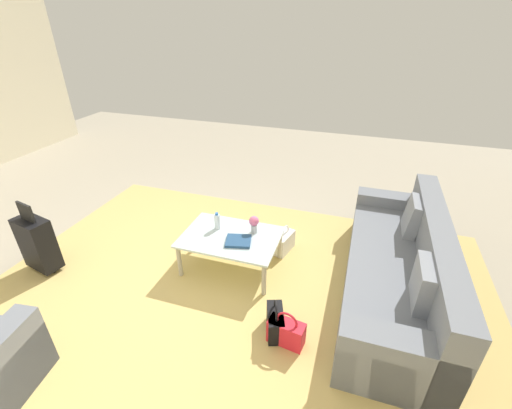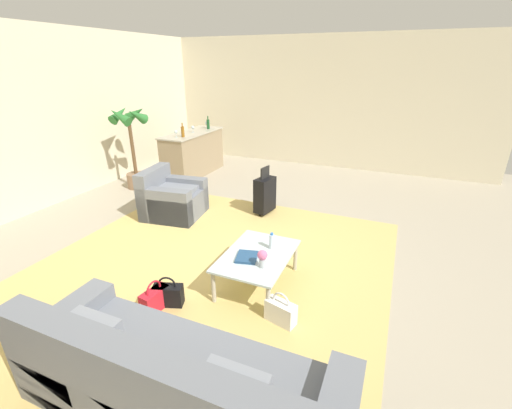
{
  "view_description": "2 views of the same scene",
  "coord_description": "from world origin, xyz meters",
  "px_view_note": "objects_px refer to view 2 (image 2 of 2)",
  "views": [
    {
      "loc": [
        -1.63,
        2.38,
        2.55
      ],
      "look_at": [
        -0.75,
        -0.34,
        0.96
      ],
      "focal_mm": 24.0,
      "sensor_mm": 36.0,
      "label": 1
    },
    {
      "loc": [
        -3.57,
        -1.83,
        2.47
      ],
      "look_at": [
        -0.29,
        -0.44,
        0.99
      ],
      "focal_mm": 24.0,
      "sensor_mm": 36.0,
      "label": 2
    }
  ],
  "objects_px": {
    "wine_glass_leftmost": "(176,132)",
    "suitcase_black": "(265,194)",
    "couch": "(174,391)",
    "wine_glass_right_of_centre": "(207,124)",
    "flower_vase": "(262,257)",
    "potted_palm": "(132,143)",
    "handbag_black": "(168,295)",
    "armchair": "(171,200)",
    "wine_bottle_green": "(208,124)",
    "wine_glass_left_of_centre": "(193,128)",
    "wine_bottle_amber": "(183,131)",
    "water_bottle": "(272,241)",
    "handbag_white": "(281,312)",
    "coffee_table": "(257,258)",
    "coffee_table_book": "(247,257)",
    "bar_console": "(193,153)",
    "handbag_red": "(155,299)"
  },
  "relations": [
    {
      "from": "couch",
      "to": "bar_console",
      "type": "distance_m",
      "value": 6.19
    },
    {
      "from": "water_bottle",
      "to": "wine_glass_left_of_centre",
      "type": "height_order",
      "value": "wine_glass_left_of_centre"
    },
    {
      "from": "wine_bottle_amber",
      "to": "handbag_white",
      "type": "xyz_separation_m",
      "value": [
        -3.47,
        -3.44,
        -0.98
      ]
    },
    {
      "from": "wine_glass_left_of_centre",
      "to": "wine_bottle_amber",
      "type": "bearing_deg",
      "value": -170.22
    },
    {
      "from": "armchair",
      "to": "coffee_table_book",
      "type": "xyz_separation_m",
      "value": [
        -1.41,
        -2.09,
        0.14
      ]
    },
    {
      "from": "flower_vase",
      "to": "handbag_black",
      "type": "height_order",
      "value": "flower_vase"
    },
    {
      "from": "wine_glass_right_of_centre",
      "to": "suitcase_black",
      "type": "xyz_separation_m",
      "value": [
        -2.12,
        -2.37,
        -0.75
      ]
    },
    {
      "from": "wine_bottle_green",
      "to": "handbag_red",
      "type": "height_order",
      "value": "wine_bottle_green"
    },
    {
      "from": "coffee_table",
      "to": "wine_glass_leftmost",
      "type": "height_order",
      "value": "wine_glass_leftmost"
    },
    {
      "from": "wine_glass_right_of_centre",
      "to": "handbag_white",
      "type": "relative_size",
      "value": 0.43
    },
    {
      "from": "flower_vase",
      "to": "potted_palm",
      "type": "distance_m",
      "value": 4.57
    },
    {
      "from": "couch",
      "to": "handbag_black",
      "type": "relative_size",
      "value": 6.94
    },
    {
      "from": "wine_glass_leftmost",
      "to": "handbag_white",
      "type": "distance_m",
      "value": 5.01
    },
    {
      "from": "suitcase_black",
      "to": "handbag_black",
      "type": "bearing_deg",
      "value": 178.82
    },
    {
      "from": "bar_console",
      "to": "wine_glass_right_of_centre",
      "type": "relative_size",
      "value": 11.65
    },
    {
      "from": "wine_glass_leftmost",
      "to": "suitcase_black",
      "type": "distance_m",
      "value": 2.66
    },
    {
      "from": "wine_bottle_amber",
      "to": "potted_palm",
      "type": "relative_size",
      "value": 0.17
    },
    {
      "from": "water_bottle",
      "to": "bar_console",
      "type": "height_order",
      "value": "bar_console"
    },
    {
      "from": "couch",
      "to": "wine_glass_right_of_centre",
      "type": "relative_size",
      "value": 16.1
    },
    {
      "from": "bar_console",
      "to": "suitcase_black",
      "type": "height_order",
      "value": "bar_console"
    },
    {
      "from": "water_bottle",
      "to": "coffee_table_book",
      "type": "xyz_separation_m",
      "value": [
        -0.32,
        0.18,
        -0.08
      ]
    },
    {
      "from": "bar_console",
      "to": "wine_bottle_green",
      "type": "xyz_separation_m",
      "value": [
        0.53,
        -0.12,
        0.6
      ]
    },
    {
      "from": "coffee_table_book",
      "to": "wine_bottle_amber",
      "type": "height_order",
      "value": "wine_bottle_amber"
    },
    {
      "from": "wine_glass_leftmost",
      "to": "wine_bottle_green",
      "type": "relative_size",
      "value": 0.51
    },
    {
      "from": "water_bottle",
      "to": "couch",
      "type": "bearing_deg",
      "value": 180.0
    },
    {
      "from": "armchair",
      "to": "flower_vase",
      "type": "relative_size",
      "value": 4.99
    },
    {
      "from": "flower_vase",
      "to": "wine_glass_right_of_centre",
      "type": "bearing_deg",
      "value": 36.56
    },
    {
      "from": "couch",
      "to": "potted_palm",
      "type": "xyz_separation_m",
      "value": [
        3.99,
        3.8,
        0.66
      ]
    },
    {
      "from": "wine_glass_right_of_centre",
      "to": "wine_bottle_green",
      "type": "xyz_separation_m",
      "value": [
        -0.08,
        -0.09,
        0.01
      ]
    },
    {
      "from": "suitcase_black",
      "to": "handbag_white",
      "type": "relative_size",
      "value": 2.37
    },
    {
      "from": "armchair",
      "to": "coffee_table",
      "type": "distance_m",
      "value": 2.52
    },
    {
      "from": "armchair",
      "to": "wine_bottle_green",
      "type": "bearing_deg",
      "value": 16.5
    },
    {
      "from": "armchair",
      "to": "water_bottle",
      "type": "xyz_separation_m",
      "value": [
        -1.09,
        -2.27,
        0.22
      ]
    },
    {
      "from": "wine_bottle_amber",
      "to": "wine_bottle_green",
      "type": "relative_size",
      "value": 1.0
    },
    {
      "from": "wine_bottle_green",
      "to": "suitcase_black",
      "type": "xyz_separation_m",
      "value": [
        -2.03,
        -2.28,
        -0.76
      ]
    },
    {
      "from": "coffee_table",
      "to": "wine_glass_right_of_centre",
      "type": "bearing_deg",
      "value": 36.68
    },
    {
      "from": "handbag_red",
      "to": "wine_bottle_green",
      "type": "bearing_deg",
      "value": 23.72
    },
    {
      "from": "suitcase_black",
      "to": "couch",
      "type": "bearing_deg",
      "value": -168.09
    },
    {
      "from": "coffee_table_book",
      "to": "wine_glass_left_of_centre",
      "type": "xyz_separation_m",
      "value": [
        3.62,
        2.99,
        0.67
      ]
    },
    {
      "from": "wine_glass_left_of_centre",
      "to": "suitcase_black",
      "type": "height_order",
      "value": "wine_glass_left_of_centre"
    },
    {
      "from": "couch",
      "to": "wine_glass_left_of_centre",
      "type": "xyz_separation_m",
      "value": [
        5.29,
        3.17,
        0.8
      ]
    },
    {
      "from": "bar_console",
      "to": "handbag_black",
      "type": "bearing_deg",
      "value": -150.95
    },
    {
      "from": "wine_glass_left_of_centre",
      "to": "flower_vase",
      "type": "bearing_deg",
      "value": -139.13
    },
    {
      "from": "wine_glass_leftmost",
      "to": "bar_console",
      "type": "bearing_deg",
      "value": 0.76
    },
    {
      "from": "handbag_black",
      "to": "armchair",
      "type": "bearing_deg",
      "value": 35.02
    },
    {
      "from": "flower_vase",
      "to": "wine_glass_left_of_centre",
      "type": "relative_size",
      "value": 1.33
    },
    {
      "from": "wine_glass_left_of_centre",
      "to": "wine_bottle_amber",
      "type": "distance_m",
      "value": 0.54
    },
    {
      "from": "potted_palm",
      "to": "armchair",
      "type": "bearing_deg",
      "value": -120.64
    },
    {
      "from": "coffee_table",
      "to": "wine_bottle_amber",
      "type": "relative_size",
      "value": 3.54
    },
    {
      "from": "coffee_table",
      "to": "handbag_red",
      "type": "height_order",
      "value": "coffee_table"
    }
  ]
}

